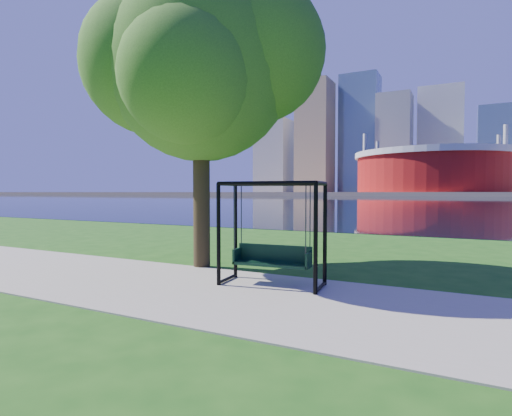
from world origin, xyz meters
The scene contains 8 objects.
ground centered at (0.00, 0.00, 0.00)m, with size 900.00×900.00×0.00m, color #1E5114.
path centered at (0.00, -0.50, 0.01)m, with size 120.00×4.00×0.03m, color #9E937F.
river centered at (0.00, 102.00, 0.01)m, with size 900.00×180.00×0.02m, color black.
far_bank centered at (0.00, 306.00, 1.00)m, with size 900.00×228.00×2.00m, color #937F60.
stadium centered at (-10.00, 235.00, 14.23)m, with size 83.00×83.00×32.00m.
skyline centered at (-4.27, 319.39, 35.89)m, with size 392.00×66.00×96.50m.
swing centered at (0.37, 0.51, 1.08)m, with size 2.25×1.14×2.23m.
park_tree centered at (-2.26, 1.66, 5.38)m, with size 6.24×5.64×7.75m.
Camera 1 is at (3.91, -7.18, 2.01)m, focal length 28.00 mm.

